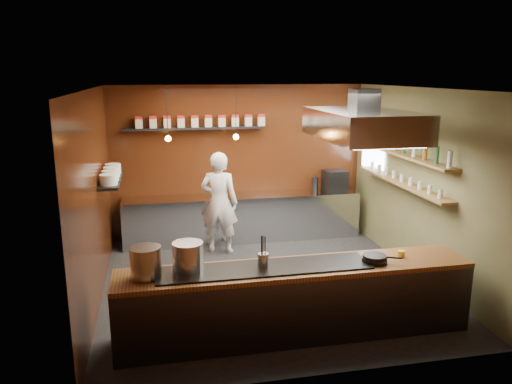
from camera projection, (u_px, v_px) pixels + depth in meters
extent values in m
plane|color=black|center=(267.00, 283.00, 7.84)|extent=(5.00, 5.00, 0.00)
plane|color=#37140A|center=(240.00, 162.00, 9.87)|extent=(5.00, 0.00, 5.00)
plane|color=#37140A|center=(94.00, 199.00, 7.00)|extent=(0.00, 5.00, 5.00)
plane|color=brown|center=(420.00, 183.00, 7.97)|extent=(0.00, 5.00, 5.00)
plane|color=silver|center=(268.00, 89.00, 7.13)|extent=(5.00, 5.00, 0.00)
plane|color=white|center=(373.00, 144.00, 9.48)|extent=(0.00, 1.00, 1.00)
cube|color=silver|center=(243.00, 217.00, 9.80)|extent=(4.60, 0.65, 0.90)
cube|color=#38383D|center=(296.00, 303.00, 6.21)|extent=(4.40, 0.70, 0.86)
cube|color=brown|center=(296.00, 268.00, 6.10)|extent=(4.40, 0.72, 0.06)
cube|color=black|center=(264.00, 268.00, 6.02)|extent=(2.60, 0.55, 0.02)
cube|color=black|center=(194.00, 128.00, 9.39)|extent=(2.60, 0.26, 0.04)
cube|color=black|center=(111.00, 180.00, 7.97)|extent=(0.30, 1.40, 0.04)
cube|color=olive|center=(404.00, 155.00, 8.13)|extent=(0.26, 2.80, 0.04)
cube|color=olive|center=(402.00, 183.00, 8.24)|extent=(0.26, 2.80, 0.04)
cube|color=#38383D|center=(364.00, 100.00, 7.04)|extent=(0.35, 0.35, 0.30)
cube|color=silver|center=(363.00, 125.00, 7.12)|extent=(1.20, 2.00, 0.40)
cube|color=white|center=(362.00, 139.00, 7.17)|extent=(1.00, 1.80, 0.02)
cylinder|color=black|center=(167.00, 113.00, 8.59)|extent=(0.01, 0.01, 0.90)
sphere|color=orange|center=(168.00, 139.00, 8.69)|extent=(0.10, 0.10, 0.10)
cylinder|color=black|center=(236.00, 112.00, 8.82)|extent=(0.01, 0.01, 0.90)
sphere|color=orange|center=(236.00, 137.00, 8.92)|extent=(0.10, 0.10, 0.10)
cube|color=#BCB39C|center=(139.00, 124.00, 9.18)|extent=(0.13, 0.13, 0.17)
cube|color=#AB1F15|center=(139.00, 118.00, 9.15)|extent=(0.13, 0.13, 0.05)
cube|color=#BCB39C|center=(153.00, 123.00, 9.23)|extent=(0.13, 0.13, 0.17)
cube|color=#AB1F15|center=(153.00, 117.00, 9.20)|extent=(0.13, 0.13, 0.05)
cube|color=#BCB39C|center=(167.00, 123.00, 9.28)|extent=(0.13, 0.13, 0.17)
cube|color=#AB1F15|center=(167.00, 117.00, 9.25)|extent=(0.13, 0.13, 0.05)
cube|color=#BCB39C|center=(181.00, 123.00, 9.32)|extent=(0.13, 0.13, 0.17)
cube|color=#AB1F15|center=(181.00, 117.00, 9.30)|extent=(0.13, 0.13, 0.05)
cube|color=#BCB39C|center=(195.00, 123.00, 9.37)|extent=(0.13, 0.13, 0.17)
cube|color=#AB1F15|center=(195.00, 117.00, 9.35)|extent=(0.14, 0.13, 0.05)
cube|color=#BCB39C|center=(208.00, 122.00, 9.42)|extent=(0.13, 0.13, 0.17)
cube|color=#AB1F15|center=(208.00, 116.00, 9.40)|extent=(0.14, 0.13, 0.05)
cube|color=#BCB39C|center=(222.00, 122.00, 9.47)|extent=(0.13, 0.13, 0.17)
cube|color=#AB1F15|center=(222.00, 116.00, 9.45)|extent=(0.14, 0.13, 0.05)
cube|color=#BCB39C|center=(235.00, 122.00, 9.52)|extent=(0.13, 0.13, 0.17)
cube|color=#AB1F15|center=(235.00, 116.00, 9.50)|extent=(0.14, 0.13, 0.05)
cube|color=#BCB39C|center=(248.00, 122.00, 9.57)|extent=(0.13, 0.13, 0.17)
cube|color=#AB1F15|center=(248.00, 116.00, 9.55)|extent=(0.14, 0.13, 0.05)
cube|color=#BCB39C|center=(261.00, 121.00, 9.62)|extent=(0.13, 0.13, 0.17)
cube|color=#AB1F15|center=(261.00, 116.00, 9.60)|extent=(0.14, 0.13, 0.05)
cylinder|color=white|center=(109.00, 180.00, 7.52)|extent=(0.26, 0.26, 0.16)
cylinder|color=white|center=(110.00, 176.00, 7.81)|extent=(0.26, 0.26, 0.16)
cylinder|color=white|center=(112.00, 172.00, 8.09)|extent=(0.26, 0.26, 0.16)
cylinder|color=white|center=(113.00, 169.00, 8.38)|extent=(0.26, 0.26, 0.16)
cylinder|color=silver|center=(450.00, 159.00, 6.85)|extent=(0.06, 0.06, 0.24)
cylinder|color=#2D5933|center=(437.00, 156.00, 7.16)|extent=(0.06, 0.06, 0.24)
cylinder|color=#8C601E|center=(425.00, 152.00, 7.47)|extent=(0.06, 0.06, 0.24)
cylinder|color=silver|center=(414.00, 149.00, 7.78)|extent=(0.06, 0.06, 0.24)
cylinder|color=#2D5933|center=(404.00, 146.00, 8.09)|extent=(0.06, 0.06, 0.24)
cylinder|color=#8C601E|center=(395.00, 143.00, 8.40)|extent=(0.06, 0.06, 0.24)
cylinder|color=silver|center=(386.00, 141.00, 8.71)|extent=(0.06, 0.06, 0.24)
cylinder|color=#2D5933|center=(378.00, 138.00, 9.02)|extent=(0.06, 0.06, 0.24)
cylinder|color=#8C601E|center=(371.00, 136.00, 9.33)|extent=(0.06, 0.06, 0.24)
cylinder|color=silver|center=(440.00, 194.00, 7.12)|extent=(0.07, 0.07, 0.13)
cylinder|color=silver|center=(430.00, 189.00, 7.39)|extent=(0.07, 0.07, 0.13)
cylinder|color=silver|center=(420.00, 185.00, 7.67)|extent=(0.07, 0.07, 0.13)
cylinder|color=silver|center=(411.00, 181.00, 7.94)|extent=(0.07, 0.07, 0.13)
cylinder|color=silver|center=(402.00, 178.00, 8.22)|extent=(0.07, 0.07, 0.13)
cylinder|color=silver|center=(394.00, 174.00, 8.49)|extent=(0.07, 0.07, 0.13)
cylinder|color=silver|center=(386.00, 171.00, 8.76)|extent=(0.07, 0.07, 0.13)
cylinder|color=silver|center=(379.00, 168.00, 9.04)|extent=(0.07, 0.07, 0.13)
cylinder|color=silver|center=(373.00, 165.00, 9.31)|extent=(0.07, 0.07, 0.13)
cylinder|color=#B8BBC0|center=(146.00, 262.00, 5.71)|extent=(0.47, 0.47, 0.35)
cylinder|color=silver|center=(188.00, 256.00, 5.88)|extent=(0.46, 0.46, 0.34)
cylinder|color=silver|center=(263.00, 260.00, 6.00)|extent=(0.14, 0.14, 0.17)
cylinder|color=black|center=(374.00, 259.00, 6.21)|extent=(0.32, 0.32, 0.04)
cylinder|color=black|center=(375.00, 256.00, 6.20)|extent=(0.29, 0.29, 0.04)
cylinder|color=black|center=(394.00, 258.00, 6.15)|extent=(0.18, 0.09, 0.02)
cylinder|color=yellow|center=(401.00, 254.00, 6.40)|extent=(0.10, 0.10, 0.08)
cube|color=black|center=(335.00, 181.00, 10.01)|extent=(0.46, 0.44, 0.42)
imported|color=white|center=(219.00, 203.00, 9.01)|extent=(0.79, 0.65, 1.86)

